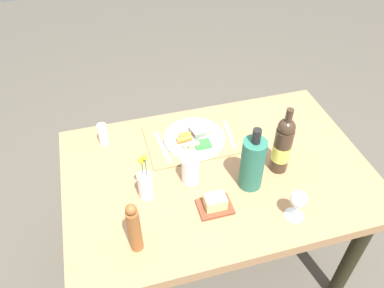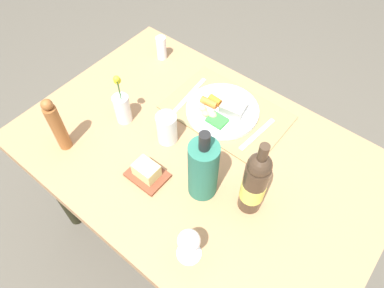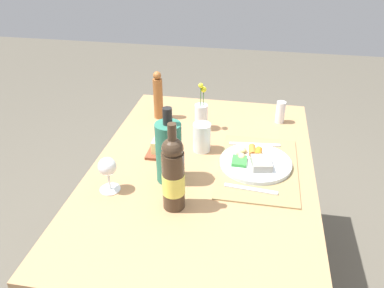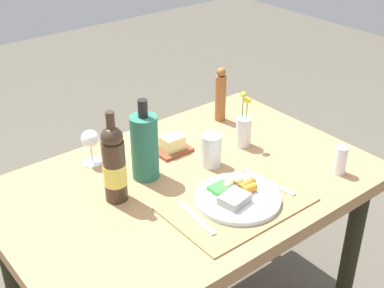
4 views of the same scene
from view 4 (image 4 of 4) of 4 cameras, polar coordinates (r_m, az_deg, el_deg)
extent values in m
cube|color=#AA7D52|center=(1.80, -0.47, -4.54)|extent=(1.27, 0.85, 0.05)
cylinder|color=black|center=(2.18, 16.95, -11.23)|extent=(0.07, 0.07, 0.69)
cylinder|color=black|center=(2.08, -18.90, -14.01)|extent=(0.07, 0.07, 0.69)
cylinder|color=black|center=(2.52, 4.64, -3.78)|extent=(0.07, 0.07, 0.69)
cube|color=#917B4F|center=(1.67, 4.97, -6.54)|extent=(0.45, 0.30, 0.01)
cylinder|color=silver|center=(1.68, 5.02, -5.91)|extent=(0.28, 0.28, 0.02)
cube|color=#9A9589|center=(1.64, 4.66, -6.02)|extent=(0.10, 0.09, 0.03)
cylinder|color=orange|center=(1.69, 6.24, -4.88)|extent=(0.05, 0.03, 0.03)
cylinder|color=orange|center=(1.71, 5.96, -4.40)|extent=(0.07, 0.04, 0.03)
ellipsoid|color=tan|center=(1.71, 3.95, -4.46)|extent=(0.03, 0.03, 0.02)
ellipsoid|color=#C7C16E|center=(1.73, 4.28, -4.04)|extent=(0.03, 0.03, 0.02)
ellipsoid|color=#D3C073|center=(1.73, 5.20, -3.95)|extent=(0.03, 0.03, 0.02)
cube|color=green|center=(1.70, 3.09, -4.82)|extent=(0.07, 0.06, 0.01)
cube|color=silver|center=(1.60, 0.45, -8.06)|extent=(0.04, 0.19, 0.00)
cube|color=silver|center=(1.78, 8.36, -4.12)|extent=(0.04, 0.21, 0.00)
cylinder|color=silver|center=(1.84, 2.13, -0.69)|extent=(0.07, 0.07, 0.12)
cylinder|color=#A9E2C6|center=(1.85, 2.12, -1.33)|extent=(0.07, 0.07, 0.07)
cylinder|color=white|center=(1.87, 15.94, -1.71)|extent=(0.04, 0.04, 0.10)
cylinder|color=white|center=(1.91, -10.80, -1.98)|extent=(0.07, 0.07, 0.00)
cylinder|color=white|center=(1.90, -10.90, -1.08)|extent=(0.01, 0.01, 0.07)
sphere|color=white|center=(1.87, -11.08, 0.57)|extent=(0.06, 0.06, 0.06)
cube|color=brown|center=(1.95, -2.14, -0.67)|extent=(0.13, 0.10, 0.01)
cube|color=#E3D386|center=(1.93, -2.15, 0.14)|extent=(0.08, 0.06, 0.05)
cylinder|color=silver|center=(1.97, 5.64, 1.34)|extent=(0.06, 0.06, 0.12)
cylinder|color=#3F7233|center=(1.95, 5.93, 2.24)|extent=(0.00, 0.00, 0.19)
sphere|color=yellow|center=(1.91, 6.08, 4.76)|extent=(0.03, 0.03, 0.03)
cylinder|color=#3F7233|center=(1.95, 5.49, 2.54)|extent=(0.00, 0.00, 0.21)
sphere|color=yellow|center=(1.90, 5.64, 5.39)|extent=(0.02, 0.02, 0.02)
cylinder|color=#2A6E58|center=(1.75, -5.19, -0.37)|extent=(0.09, 0.09, 0.23)
cylinder|color=black|center=(1.69, -5.41, 3.88)|extent=(0.03, 0.03, 0.06)
cylinder|color=#3D2D1F|center=(1.66, -8.45, -2.94)|extent=(0.07, 0.07, 0.21)
sphere|color=#3D2D1F|center=(1.60, -8.76, 0.73)|extent=(0.07, 0.07, 0.07)
cylinder|color=#3D2D1F|center=(1.58, -8.88, 2.18)|extent=(0.03, 0.03, 0.08)
cylinder|color=#EBE15A|center=(1.66, -8.42, -3.24)|extent=(0.07, 0.07, 0.07)
cylinder|color=#96582A|center=(2.14, 3.13, 5.01)|extent=(0.04, 0.04, 0.19)
sphere|color=#96582A|center=(2.10, 3.21, 7.86)|extent=(0.04, 0.04, 0.04)
camera|label=1|loc=(2.58, -9.27, 33.51)|focal=35.93mm
camera|label=2|loc=(1.81, -25.98, 27.82)|focal=32.88mm
camera|label=3|loc=(1.05, -56.33, 8.82)|focal=36.29mm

